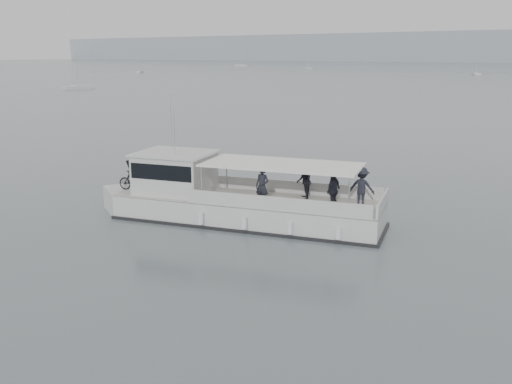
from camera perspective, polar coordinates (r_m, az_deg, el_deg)
The scene contains 3 objects.
ground at distance 23.62m, azimuth 7.01°, elevation -6.50°, with size 1400.00×1400.00×0.00m, color #566165.
tour_boat at distance 28.41m, azimuth -3.30°, elevation -0.76°, with size 14.94×7.09×6.29m.
moored_fleet at distance 226.04m, azimuth 23.35°, elevation 10.63°, with size 445.51×322.62×10.74m.
Camera 1 is at (10.43, -19.58, 8.11)m, focal length 40.00 mm.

